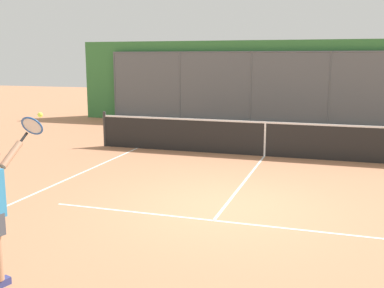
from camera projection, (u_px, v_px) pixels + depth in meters
ground_plane at (224, 207)px, 8.47m from camera, size 60.00×60.00×0.00m
court_line_markings at (210, 225)px, 7.52m from camera, size 7.67×9.89×0.01m
fence_backdrop at (291, 83)px, 18.64m from camera, size 17.98×1.37×3.35m
tennis_net at (265, 138)px, 12.74m from camera, size 9.85×0.09×1.07m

